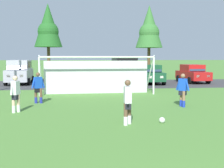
# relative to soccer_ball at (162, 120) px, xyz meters

# --- Properties ---
(ground_plane) EXTENTS (400.00, 400.00, 0.00)m
(ground_plane) POSITION_rel_soccer_ball_xyz_m (-1.00, 7.22, -0.11)
(ground_plane) COLOR #518438
(parking_lot_strip) EXTENTS (52.00, 8.40, 0.01)m
(parking_lot_strip) POSITION_rel_soccer_ball_xyz_m (-1.00, 15.96, -0.11)
(parking_lot_strip) COLOR #3D3D3F
(parking_lot_strip) RESTS_ON ground
(soccer_ball) EXTENTS (0.22, 0.22, 0.22)m
(soccer_ball) POSITION_rel_soccer_ball_xyz_m (0.00, 0.00, 0.00)
(soccer_ball) COLOR white
(soccer_ball) RESTS_ON ground
(soccer_goal) EXTENTS (7.48, 2.19, 2.57)m
(soccer_goal) POSITION_rel_soccer_ball_xyz_m (-1.89, 8.99, 1.18)
(soccer_goal) COLOR white
(soccer_goal) RESTS_ON ground
(player_striker_near) EXTENTS (0.56, 0.60, 1.64)m
(player_striker_near) POSITION_rel_soccer_ball_xyz_m (1.99, 3.39, 0.71)
(player_striker_near) COLOR #936B4C
(player_striker_near) RESTS_ON ground
(player_midfield_center) EXTENTS (0.31, 0.73, 1.64)m
(player_midfield_center) POSITION_rel_soccer_ball_xyz_m (-1.32, -0.10, 0.71)
(player_midfield_center) COLOR brown
(player_midfield_center) RESTS_ON ground
(player_defender_far) EXTENTS (0.70, 0.41, 1.64)m
(player_defender_far) POSITION_rel_soccer_ball_xyz_m (-5.23, 5.31, 0.71)
(player_defender_far) COLOR brown
(player_defender_far) RESTS_ON ground
(player_winger_left) EXTENTS (0.37, 0.70, 1.64)m
(player_winger_left) POSITION_rel_soccer_ball_xyz_m (-5.85, 2.74, 0.71)
(player_winger_left) COLOR beige
(player_winger_left) RESTS_ON ground
(parked_car_slot_far_left) EXTENTS (2.26, 4.66, 2.16)m
(parked_car_slot_far_left) POSITION_rel_soccer_ball_xyz_m (-8.45, 16.90, 1.00)
(parked_car_slot_far_left) COLOR #B2B2BC
(parked_car_slot_far_left) RESTS_ON ground
(parked_car_slot_left) EXTENTS (2.22, 4.29, 1.72)m
(parked_car_slot_left) POSITION_rel_soccer_ball_xyz_m (-5.14, 15.89, 0.77)
(parked_car_slot_left) COLOR silver
(parked_car_slot_left) RESTS_ON ground
(parked_car_slot_center_left) EXTENTS (2.07, 4.22, 1.72)m
(parked_car_slot_center_left) POSITION_rel_soccer_ball_xyz_m (-1.60, 16.28, 0.77)
(parked_car_slot_center_left) COLOR tan
(parked_car_slot_center_left) RESTS_ON ground
(parked_car_slot_center) EXTENTS (2.22, 4.81, 2.52)m
(parked_car_slot_center) POSITION_rel_soccer_ball_xyz_m (1.02, 16.21, 1.23)
(parked_car_slot_center) COLOR black
(parked_car_slot_center) RESTS_ON ground
(parked_car_slot_center_right) EXTENTS (2.11, 4.24, 1.72)m
(parked_car_slot_center_right) POSITION_rel_soccer_ball_xyz_m (3.41, 15.83, 0.77)
(parked_car_slot_center_right) COLOR #194C2D
(parked_car_slot_center_right) RESTS_ON ground
(parked_car_slot_right) EXTENTS (2.25, 4.31, 1.72)m
(parked_car_slot_right) POSITION_rel_soccer_ball_xyz_m (7.67, 16.47, 0.77)
(parked_car_slot_right) COLOR red
(parked_car_slot_right) RESTS_ON ground
(tree_left_edge) EXTENTS (3.24, 3.24, 8.65)m
(tree_left_edge) POSITION_rel_soccer_ball_xyz_m (-6.65, 24.87, 5.83)
(tree_left_edge) COLOR brown
(tree_left_edge) RESTS_ON ground
(tree_mid_left) EXTENTS (3.19, 3.19, 8.51)m
(tree_mid_left) POSITION_rel_soccer_ball_xyz_m (5.18, 24.00, 5.73)
(tree_mid_left) COLOR brown
(tree_mid_left) RESTS_ON ground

